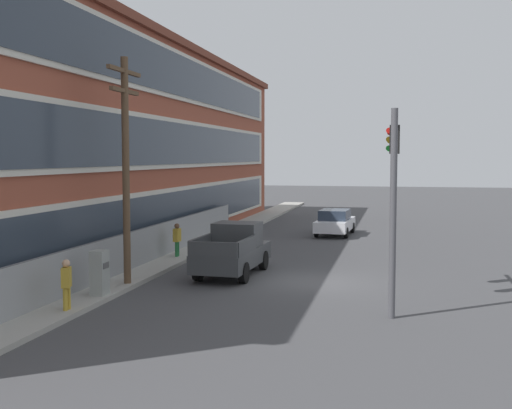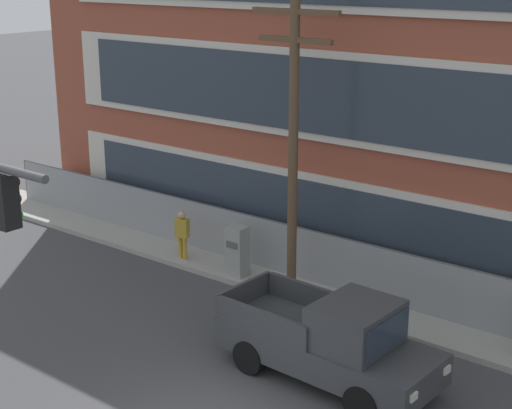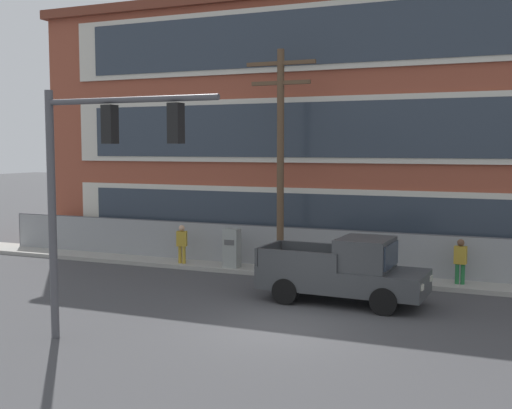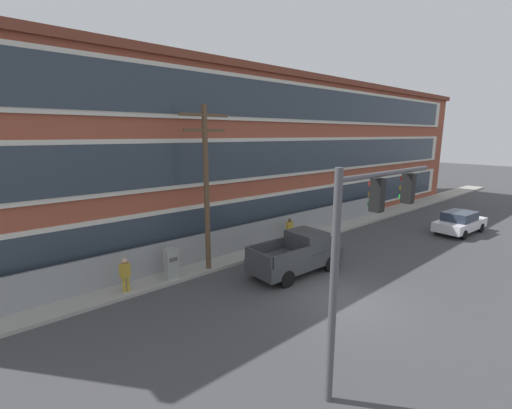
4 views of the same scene
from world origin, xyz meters
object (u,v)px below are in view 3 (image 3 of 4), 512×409
Objects in this scene: pickup_truck_dark_grey at (346,272)px; pedestrian_near_cabinet at (460,260)px; utility_pole_near_corner at (280,151)px; traffic_signal_mast at (94,166)px; pedestrian_by_fence at (182,243)px; electrical_cabinet at (232,250)px.

pedestrian_near_cabinet is (3.01, 3.45, 0.01)m from pickup_truck_dark_grey.
pickup_truck_dark_grey is 0.62× the size of utility_pole_near_corner.
pickup_truck_dark_grey is 3.06× the size of pedestrian_near_cabinet.
traffic_signal_mast reaches higher than pedestrian_near_cabinet.
pedestrian_near_cabinet is 1.00× the size of pedestrian_by_fence.
pedestrian_by_fence is at bearing -179.85° from electrical_cabinet.
pedestrian_by_fence is (-4.20, 0.09, -3.65)m from utility_pole_near_corner.
utility_pole_near_corner reaches higher than electrical_cabinet.
traffic_signal_mast is at bearing -127.53° from pedestrian_near_cabinet.
pickup_truck_dark_grey is at bearing -22.98° from pedestrian_by_fence.
pedestrian_by_fence is (-3.05, 9.51, -3.34)m from traffic_signal_mast.
pedestrian_near_cabinet is at bearing 52.47° from traffic_signal_mast.
pedestrian_near_cabinet is (8.37, 0.25, 0.15)m from electrical_cabinet.
utility_pole_near_corner is at bearing 83.02° from traffic_signal_mast.
pickup_truck_dark_grey reaches higher than pedestrian_by_fence.
traffic_signal_mast is 3.64× the size of pedestrian_by_fence.
pickup_truck_dark_grey is at bearing 54.58° from traffic_signal_mast.
traffic_signal_mast is 3.64× the size of pedestrian_near_cabinet.
pickup_truck_dark_grey is (4.49, 6.32, -3.35)m from traffic_signal_mast.
utility_pole_near_corner is at bearing -2.79° from electrical_cabinet.
electrical_cabinet is 0.98× the size of pedestrian_near_cabinet.
traffic_signal_mast reaches higher than pedestrian_by_fence.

